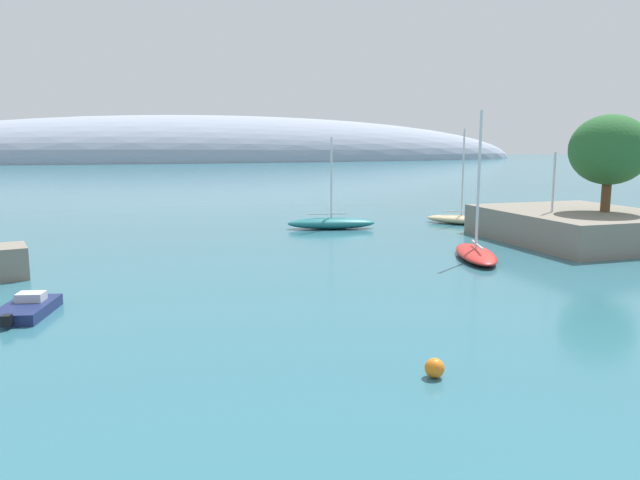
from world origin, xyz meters
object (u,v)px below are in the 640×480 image
Objects in this scene: mooring_buoy_orange at (435,368)px; sailboat_sand_end_of_line at (461,219)px; sailboat_white_outer_mooring at (550,237)px; sailboat_teal_mid_mooring at (331,223)px; tree_clump_shore at (609,150)px; motorboat_navy_foreground at (27,308)px; sailboat_red_near_shore at (476,252)px.

sailboat_sand_end_of_line is at bearing 58.34° from mooring_buoy_orange.
sailboat_teal_mid_mooring is at bearing 80.28° from sailboat_white_outer_mooring.
motorboat_navy_foreground is at bearing -168.06° from tree_clump_shore.
sailboat_teal_mid_mooring is 13.02m from sailboat_sand_end_of_line.
sailboat_teal_mid_mooring is 31.59m from motorboat_navy_foreground.
sailboat_red_near_shore is at bearing -67.41° from sailboat_sand_end_of_line.
sailboat_white_outer_mooring is 37.50m from motorboat_navy_foreground.
sailboat_red_near_shore is 17.98m from sailboat_sand_end_of_line.
tree_clump_shore is 15.07m from sailboat_red_near_shore.
tree_clump_shore is at bearing 38.97° from mooring_buoy_orange.
mooring_buoy_orange is (-21.93, -22.16, -0.16)m from sailboat_white_outer_mooring.
motorboat_navy_foreground is (-27.08, -5.67, -0.17)m from sailboat_red_near_shore.
sailboat_teal_mid_mooring is 1.11× the size of sailboat_white_outer_mooring.
tree_clump_shore reaches higher than motorboat_navy_foreground.
sailboat_red_near_shore is 2.23× the size of motorboat_navy_foreground.
tree_clump_shore is 41.70m from motorboat_navy_foreground.
sailboat_sand_end_of_line reaches higher than sailboat_white_outer_mooring.
sailboat_teal_mid_mooring is at bearing 142.32° from tree_clump_shore.
sailboat_white_outer_mooring is 1.68× the size of motorboat_navy_foreground.
mooring_buoy_orange is at bearing -71.74° from sailboat_sand_end_of_line.
sailboat_red_near_shore is at bearing -167.81° from tree_clump_shore.
sailboat_red_near_shore is 9.99m from sailboat_white_outer_mooring.
sailboat_red_near_shore is 1.09× the size of sailboat_sand_end_of_line.
tree_clump_shore is at bearing -19.59° from sailboat_sand_end_of_line.
sailboat_red_near_shore is 22.19m from mooring_buoy_orange.
sailboat_sand_end_of_line is at bearing -6.76° from sailboat_red_near_shore.
sailboat_white_outer_mooring is at bearing 163.60° from tree_clump_shore.
sailboat_red_near_shore reaches higher than sailboat_teal_mid_mooring.
sailboat_teal_mid_mooring is at bearing 36.46° from sailboat_red_near_shore.
tree_clump_shore is 23.59m from sailboat_teal_mid_mooring.
sailboat_white_outer_mooring is at bearing -45.69° from sailboat_red_near_shore.
sailboat_sand_end_of_line is at bearing 9.73° from sailboat_teal_mid_mooring.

